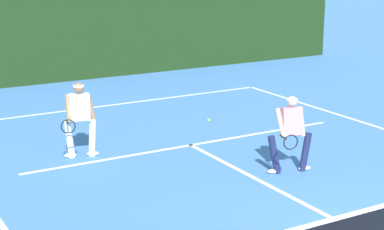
% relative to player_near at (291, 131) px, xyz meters
% --- Properties ---
extents(court_line_baseline_far, '(9.45, 0.10, 0.01)m').
position_rel_player_near_xyz_m(court_line_baseline_far, '(-0.79, 6.89, -0.83)').
color(court_line_baseline_far, white).
rests_on(court_line_baseline_far, ground_plane).
extents(court_line_service, '(7.71, 0.10, 0.01)m').
position_rel_player_near_xyz_m(court_line_service, '(-0.79, 2.50, -0.83)').
color(court_line_service, white).
rests_on(court_line_service, ground_plane).
extents(court_line_centre, '(0.10, 6.40, 0.01)m').
position_rel_player_near_xyz_m(court_line_centre, '(-0.79, -0.63, -0.83)').
color(court_line_centre, white).
rests_on(court_line_centre, ground_plane).
extents(player_near, '(1.01, 0.82, 1.53)m').
position_rel_player_near_xyz_m(player_near, '(0.00, 0.00, 0.00)').
color(player_near, '#1E234C').
rests_on(player_near, ground_plane).
extents(player_far, '(0.94, 0.82, 1.60)m').
position_rel_player_near_xyz_m(player_far, '(-3.20, 2.94, 0.04)').
color(player_far, silver).
rests_on(player_far, ground_plane).
extents(tennis_ball, '(0.07, 0.07, 0.07)m').
position_rel_player_near_xyz_m(tennis_ball, '(0.61, 4.03, -0.80)').
color(tennis_ball, '#D1E033').
rests_on(tennis_ball, ground_plane).
extents(back_fence_windscreen, '(21.93, 0.12, 3.45)m').
position_rel_player_near_xyz_m(back_fence_windscreen, '(-0.79, 10.72, 0.89)').
color(back_fence_windscreen, '#193113').
rests_on(back_fence_windscreen, ground_plane).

